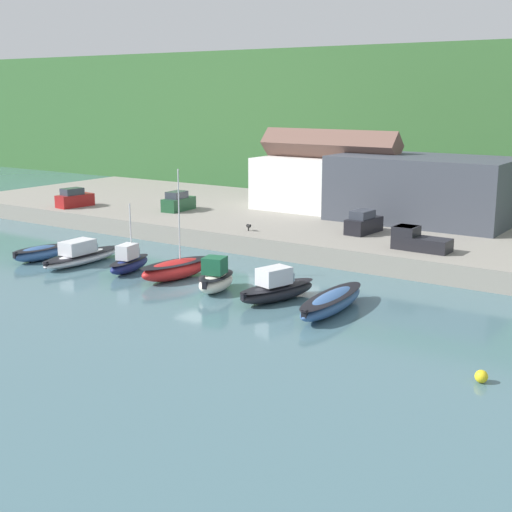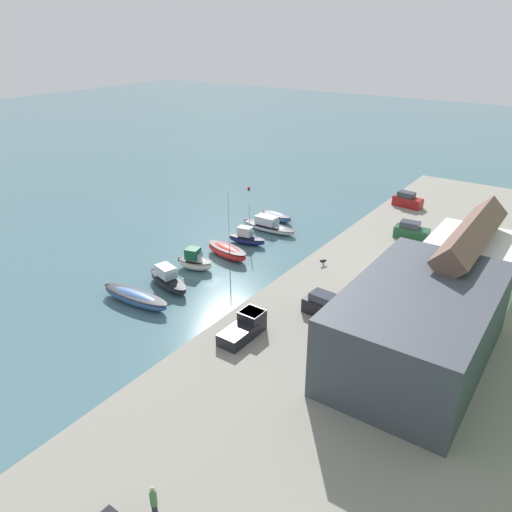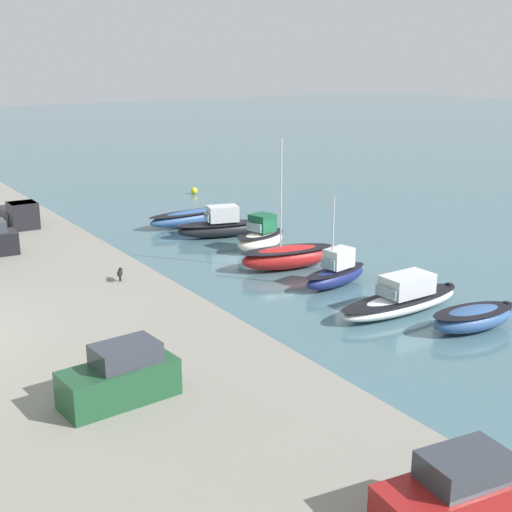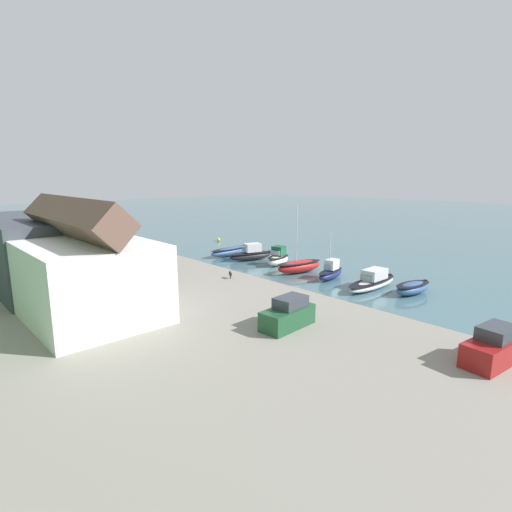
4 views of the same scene
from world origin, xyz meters
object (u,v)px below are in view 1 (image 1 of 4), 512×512
object	(u,v)px
moored_boat_5	(277,288)
dog_on_quay	(249,226)
moored_boat_2	(129,262)
parked_car_3	(74,199)
moored_boat_6	(332,302)
parked_car_1	(178,202)
pickup_truck_0	(417,240)
mooring_buoy_1	(481,376)
moored_boat_0	(39,253)
moored_boat_1	(81,255)
parked_car_0	(364,223)
moored_boat_3	(176,269)
moored_boat_4	(216,279)

from	to	relation	value
moored_boat_5	dog_on_quay	distance (m)	17.37
moored_boat_2	parked_car_3	size ratio (longest dim) A/B	1.29
moored_boat_6	moored_boat_2	bearing A→B (deg)	175.69
parked_car_1	pickup_truck_0	world-z (taller)	parked_car_1
moored_boat_6	mooring_buoy_1	size ratio (longest dim) A/B	12.82
moored_boat_0	dog_on_quay	world-z (taller)	dog_on_quay
moored_boat_1	parked_car_1	size ratio (longest dim) A/B	1.97
parked_car_0	moored_boat_3	bearing A→B (deg)	-109.65
moored_boat_4	moored_boat_6	size ratio (longest dim) A/B	0.55
moored_boat_4	parked_car_1	world-z (taller)	parked_car_1
moored_boat_4	dog_on_quay	xyz separation A→B (m)	(-6.36, 13.53, 1.24)
moored_boat_3	moored_boat_6	bearing A→B (deg)	7.39
moored_boat_4	parked_car_1	size ratio (longest dim) A/B	1.10
moored_boat_1	parked_car_3	bearing A→B (deg)	138.15
parked_car_0	mooring_buoy_1	distance (m)	31.08
parked_car_0	parked_car_1	size ratio (longest dim) A/B	1.00
moored_boat_6	parked_car_3	size ratio (longest dim) A/B	1.98
moored_boat_6	parked_car_1	distance (m)	34.77
moored_boat_6	pickup_truck_0	xyz separation A→B (m)	(0.29, 14.26, 1.87)
moored_boat_1	moored_boat_2	size ratio (longest dim) A/B	1.50
moored_boat_4	parked_car_3	world-z (taller)	parked_car_3
moored_boat_5	parked_car_3	bearing A→B (deg)	174.82
parked_car_1	moored_boat_3	bearing A→B (deg)	-54.80
moored_boat_0	parked_car_1	bearing A→B (deg)	97.46
moored_boat_3	dog_on_quay	distance (m)	12.64
moored_boat_5	mooring_buoy_1	distance (m)	17.89
parked_car_0	mooring_buoy_1	bearing A→B (deg)	-48.68
dog_on_quay	moored_boat_3	bearing A→B (deg)	35.55
moored_boat_2	parked_car_1	size ratio (longest dim) A/B	1.31
moored_boat_1	pickup_truck_0	bearing A→B (deg)	28.32
moored_boat_2	mooring_buoy_1	world-z (taller)	moored_boat_2
moored_boat_3	parked_car_1	xyz separation A→B (m)	(-14.80, 17.95, 1.84)
moored_boat_2	moored_boat_3	size ratio (longest dim) A/B	0.65
moored_boat_2	moored_boat_5	world-z (taller)	moored_boat_2
moored_boat_5	moored_boat_6	distance (m)	4.56
moored_boat_1	mooring_buoy_1	bearing A→B (deg)	-11.29
parked_car_1	pickup_truck_0	distance (m)	29.84
moored_boat_0	moored_boat_5	bearing A→B (deg)	8.65
moored_boat_0	parked_car_3	world-z (taller)	parked_car_3
parked_car_1	parked_car_3	world-z (taller)	same
parked_car_3	dog_on_quay	distance (m)	24.85
parked_car_0	moored_boat_6	bearing A→B (deg)	-65.97
parked_car_0	parked_car_1	xyz separation A→B (m)	(-22.66, 0.36, 0.00)
parked_car_3	pickup_truck_0	distance (m)	41.09
moored_boat_5	dog_on_quay	xyz separation A→B (m)	(-11.43, 13.02, 1.33)
moored_boat_3	moored_boat_5	world-z (taller)	moored_boat_3
parked_car_1	dog_on_quay	bearing A→B (deg)	-26.79
pickup_truck_0	mooring_buoy_1	bearing A→B (deg)	-149.13
parked_car_1	pickup_truck_0	xyz separation A→B (m)	(29.50, -4.50, -0.10)
moored_boat_0	moored_boat_6	bearing A→B (deg)	7.66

